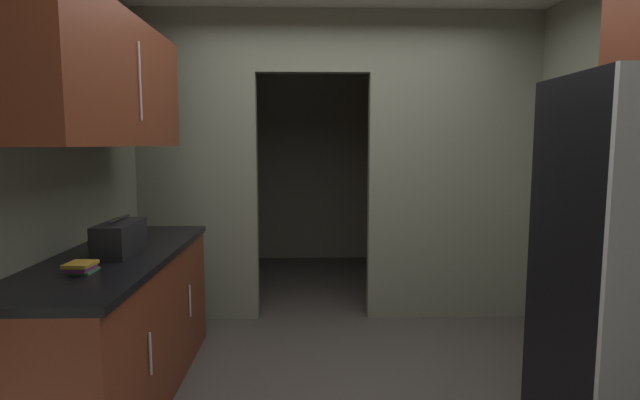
# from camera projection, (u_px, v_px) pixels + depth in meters

# --- Properties ---
(kitchen_partition) EXTENTS (3.43, 0.12, 2.64)m
(kitchen_partition) POSITION_uv_depth(u_px,v_px,m) (346.00, 159.00, 4.21)
(kitchen_partition) COLOR gray
(kitchen_partition) RESTS_ON ground
(adjoining_room_shell) EXTENTS (3.43, 2.35, 2.64)m
(adjoining_room_shell) POSITION_uv_depth(u_px,v_px,m) (330.00, 162.00, 5.85)
(adjoining_room_shell) COLOR gray
(adjoining_room_shell) RESTS_ON ground
(refrigerator) EXTENTS (0.76, 0.72, 1.84)m
(refrigerator) POSITION_uv_depth(u_px,v_px,m) (638.00, 269.00, 2.35)
(refrigerator) COLOR black
(refrigerator) RESTS_ON ground
(lower_cabinet_run) EXTENTS (0.65, 1.92, 0.89)m
(lower_cabinet_run) POSITION_uv_depth(u_px,v_px,m) (119.00, 327.00, 2.88)
(lower_cabinet_run) COLOR maroon
(lower_cabinet_run) RESTS_ON ground
(upper_cabinet_counterside) EXTENTS (0.36, 1.73, 0.72)m
(upper_cabinet_counterside) POSITION_uv_depth(u_px,v_px,m) (107.00, 81.00, 2.72)
(upper_cabinet_counterside) COLOR maroon
(boombox) EXTENTS (0.19, 0.42, 0.21)m
(boombox) POSITION_uv_depth(u_px,v_px,m) (120.00, 238.00, 2.82)
(boombox) COLOR black
(boombox) RESTS_ON lower_cabinet_run
(book_stack) EXTENTS (0.13, 0.16, 0.05)m
(book_stack) POSITION_uv_depth(u_px,v_px,m) (81.00, 267.00, 2.40)
(book_stack) COLOR #388C47
(book_stack) RESTS_ON lower_cabinet_run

